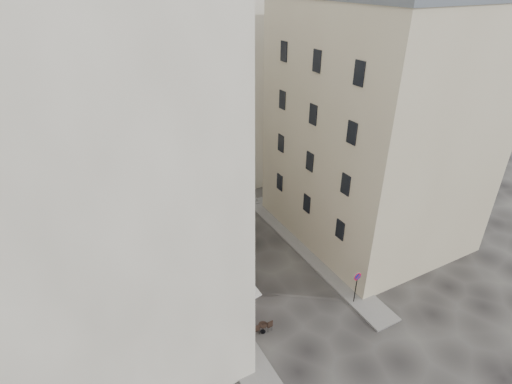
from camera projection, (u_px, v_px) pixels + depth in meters
ground at (279, 291)px, 27.73m from camera, size 90.00×90.00×0.00m
sidewalk_left at (197, 277)px, 28.94m from camera, size 2.00×22.00×0.12m
sidewalk_right at (308, 249)px, 31.88m from camera, size 2.00×18.00×0.12m
building_left at (81, 172)px, 20.75m from camera, size 12.20×16.20×20.60m
building_right at (377, 124)px, 30.27m from camera, size 12.20×14.20×18.60m
building_back at (169, 95)px, 37.51m from camera, size 18.20×10.20×18.60m
cafe_storefront at (214, 281)px, 25.82m from camera, size 1.74×7.30×3.50m
stone_steps at (210, 205)px, 37.26m from camera, size 9.00×3.15×0.80m
bollard_near at (243, 311)px, 25.37m from camera, size 0.12×0.12×0.98m
bollard_mid at (221, 279)px, 28.07m from camera, size 0.12×0.12×0.98m
bollard_far at (203, 252)px, 30.78m from camera, size 0.12×0.12×0.98m
no_parking_sign at (357, 282)px, 25.86m from camera, size 0.58×0.10×2.56m
bistro_table_a at (263, 327)px, 24.36m from camera, size 1.19×0.56×0.84m
bistro_table_b at (242, 309)px, 25.64m from camera, size 1.17×0.55×0.82m
bistro_table_c at (221, 287)px, 27.49m from camera, size 1.17×0.55×0.82m
bistro_table_d at (215, 268)px, 29.15m from camera, size 1.26×0.59×0.89m
bistro_table_e at (206, 264)px, 29.68m from camera, size 1.16×0.54×0.82m
pedestrian at (216, 263)px, 29.01m from camera, size 0.71×0.53×1.77m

